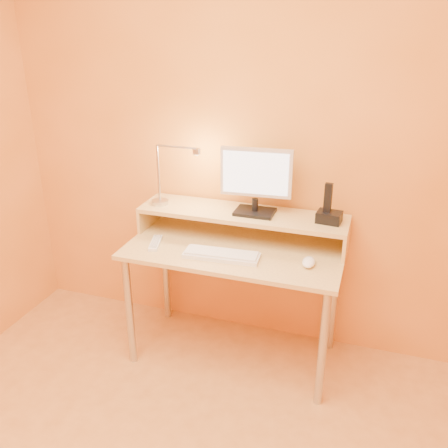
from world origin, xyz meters
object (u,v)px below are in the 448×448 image
(monitor_panel, at_px, (256,172))
(keyboard, at_px, (222,256))
(lamp_base, at_px, (160,202))
(mouse, at_px, (309,262))
(remote_control, at_px, (156,243))
(phone_dock, at_px, (329,217))

(monitor_panel, relative_size, keyboard, 0.98)
(monitor_panel, bearing_deg, lamp_base, 179.52)
(keyboard, bearing_deg, monitor_panel, 66.67)
(monitor_panel, relative_size, lamp_base, 3.97)
(monitor_panel, bearing_deg, mouse, -38.64)
(monitor_panel, relative_size, mouse, 3.41)
(monitor_panel, height_order, remote_control, monitor_panel)
(mouse, bearing_deg, remote_control, 178.61)
(lamp_base, distance_m, mouse, 0.96)
(phone_dock, bearing_deg, mouse, -99.12)
(lamp_base, bearing_deg, mouse, -12.11)
(lamp_base, bearing_deg, keyboard, -28.17)
(monitor_panel, xyz_separation_m, lamp_base, (-0.57, -0.04, -0.23))
(phone_dock, distance_m, keyboard, 0.62)
(remote_control, bearing_deg, phone_dock, -0.33)
(lamp_base, bearing_deg, monitor_panel, 3.99)
(lamp_base, distance_m, phone_dock, 0.99)
(monitor_panel, height_order, phone_dock, monitor_panel)
(monitor_panel, relative_size, remote_control, 2.14)
(lamp_base, height_order, keyboard, lamp_base)
(monitor_panel, distance_m, remote_control, 0.69)
(keyboard, xyz_separation_m, remote_control, (-0.41, 0.04, -0.00))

